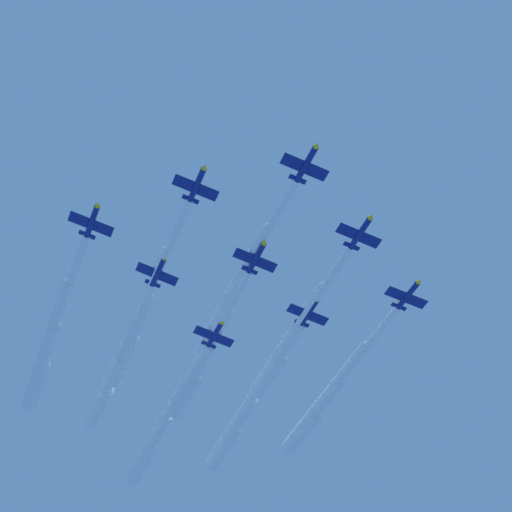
{
  "coord_description": "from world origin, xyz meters",
  "views": [
    {
      "loc": [
        39.48,
        147.58,
        19.52
      ],
      "look_at": [
        0.0,
        0.0,
        145.79
      ],
      "focal_mm": 73.52,
      "sensor_mm": 36.0,
      "label": 1
    }
  ],
  "objects_px": {
    "jet_port_inner": "(288,344)",
    "jet_starboard_mid": "(324,401)",
    "jet_lead": "(233,295)",
    "jet_port_outer": "(47,350)",
    "jet_starboard_outer": "(241,418)",
    "jet_trail_starboard": "(157,435)",
    "jet_trail_port": "(112,376)",
    "jet_starboard_inner": "(138,323)",
    "jet_port_mid": "(199,365)"
  },
  "relations": [
    {
      "from": "jet_port_inner",
      "to": "jet_starboard_mid",
      "type": "distance_m",
      "value": 22.67
    },
    {
      "from": "jet_lead",
      "to": "jet_starboard_mid",
      "type": "bearing_deg",
      "value": -133.47
    },
    {
      "from": "jet_port_outer",
      "to": "jet_starboard_outer",
      "type": "relative_size",
      "value": 1.0
    },
    {
      "from": "jet_starboard_mid",
      "to": "jet_lead",
      "type": "bearing_deg",
      "value": 46.53
    },
    {
      "from": "jet_lead",
      "to": "jet_starboard_mid",
      "type": "xyz_separation_m",
      "value": [
        -28.83,
        -30.41,
        -2.02
      ]
    },
    {
      "from": "jet_port_outer",
      "to": "jet_port_inner",
      "type": "bearing_deg",
      "value": 163.63
    },
    {
      "from": "jet_port_inner",
      "to": "jet_trail_starboard",
      "type": "xyz_separation_m",
      "value": [
        19.82,
        -42.27,
        -1.34
      ]
    },
    {
      "from": "jet_starboard_outer",
      "to": "jet_trail_port",
      "type": "relative_size",
      "value": 1.1
    },
    {
      "from": "jet_starboard_inner",
      "to": "jet_port_outer",
      "type": "xyz_separation_m",
      "value": [
        17.23,
        -10.73,
        -2.85
      ]
    },
    {
      "from": "jet_trail_starboard",
      "to": "jet_starboard_outer",
      "type": "bearing_deg",
      "value": 147.5
    },
    {
      "from": "jet_lead",
      "to": "jet_port_outer",
      "type": "distance_m",
      "value": 43.06
    },
    {
      "from": "jet_starboard_outer",
      "to": "jet_trail_port",
      "type": "xyz_separation_m",
      "value": [
        31.37,
        6.82,
        1.94
      ]
    },
    {
      "from": "jet_port_outer",
      "to": "jet_starboard_outer",
      "type": "height_order",
      "value": "jet_starboard_outer"
    },
    {
      "from": "jet_lead",
      "to": "jet_trail_port",
      "type": "bearing_deg",
      "value": -63.14
    },
    {
      "from": "jet_port_inner",
      "to": "jet_starboard_mid",
      "type": "height_order",
      "value": "jet_port_inner"
    },
    {
      "from": "jet_starboard_mid",
      "to": "jet_port_outer",
      "type": "height_order",
      "value": "jet_port_outer"
    },
    {
      "from": "jet_starboard_outer",
      "to": "jet_port_mid",
      "type": "bearing_deg",
      "value": 53.59
    },
    {
      "from": "jet_port_mid",
      "to": "jet_trail_starboard",
      "type": "relative_size",
      "value": 0.89
    },
    {
      "from": "jet_starboard_inner",
      "to": "jet_starboard_mid",
      "type": "height_order",
      "value": "jet_starboard_inner"
    },
    {
      "from": "jet_lead",
      "to": "jet_starboard_inner",
      "type": "height_order",
      "value": "jet_starboard_inner"
    },
    {
      "from": "jet_starboard_mid",
      "to": "jet_trail_port",
      "type": "height_order",
      "value": "jet_trail_port"
    },
    {
      "from": "jet_port_outer",
      "to": "jet_trail_starboard",
      "type": "distance_m",
      "value": 40.22
    },
    {
      "from": "jet_trail_port",
      "to": "jet_port_mid",
      "type": "bearing_deg",
      "value": 144.66
    },
    {
      "from": "jet_trail_port",
      "to": "jet_port_inner",
      "type": "bearing_deg",
      "value": 144.19
    },
    {
      "from": "jet_lead",
      "to": "jet_port_inner",
      "type": "xyz_separation_m",
      "value": [
        -15.04,
        -12.45,
        -0.78
      ]
    },
    {
      "from": "jet_lead",
      "to": "jet_trail_starboard",
      "type": "relative_size",
      "value": 0.91
    },
    {
      "from": "jet_starboard_inner",
      "to": "jet_trail_starboard",
      "type": "xyz_separation_m",
      "value": [
        -11.68,
        -38.69,
        -3.4
      ]
    },
    {
      "from": "jet_starboard_mid",
      "to": "jet_port_mid",
      "type": "bearing_deg",
      "value": 11.16
    },
    {
      "from": "jet_port_inner",
      "to": "jet_starboard_inner",
      "type": "bearing_deg",
      "value": -6.49
    },
    {
      "from": "jet_port_mid",
      "to": "jet_trail_starboard",
      "type": "height_order",
      "value": "jet_port_mid"
    },
    {
      "from": "jet_port_inner",
      "to": "jet_port_outer",
      "type": "height_order",
      "value": "jet_port_inner"
    },
    {
      "from": "jet_starboard_outer",
      "to": "jet_trail_starboard",
      "type": "height_order",
      "value": "jet_starboard_outer"
    },
    {
      "from": "jet_lead",
      "to": "jet_starboard_mid",
      "type": "relative_size",
      "value": 0.94
    },
    {
      "from": "jet_port_inner",
      "to": "jet_port_mid",
      "type": "bearing_deg",
      "value": -36.31
    },
    {
      "from": "jet_port_mid",
      "to": "jet_port_outer",
      "type": "xyz_separation_m",
      "value": [
        32.39,
        -2.3,
        -0.27
      ]
    },
    {
      "from": "jet_trail_port",
      "to": "jet_starboard_inner",
      "type": "bearing_deg",
      "value": 95.89
    },
    {
      "from": "jet_port_outer",
      "to": "jet_trail_port",
      "type": "height_order",
      "value": "jet_trail_port"
    },
    {
      "from": "jet_lead",
      "to": "jet_port_mid",
      "type": "relative_size",
      "value": 1.02
    },
    {
      "from": "jet_port_mid",
      "to": "jet_trail_starboard",
      "type": "distance_m",
      "value": 30.47
    },
    {
      "from": "jet_port_inner",
      "to": "jet_trail_starboard",
      "type": "bearing_deg",
      "value": -64.88
    },
    {
      "from": "jet_port_inner",
      "to": "jet_port_mid",
      "type": "height_order",
      "value": "jet_port_inner"
    },
    {
      "from": "jet_trail_port",
      "to": "jet_lead",
      "type": "bearing_deg",
      "value": 116.86
    },
    {
      "from": "jet_port_mid",
      "to": "jet_trail_starboard",
      "type": "xyz_separation_m",
      "value": [
        3.48,
        -30.26,
        -0.82
      ]
    },
    {
      "from": "jet_starboard_mid",
      "to": "jet_port_outer",
      "type": "bearing_deg",
      "value": 3.33
    },
    {
      "from": "jet_lead",
      "to": "jet_starboard_inner",
      "type": "bearing_deg",
      "value": -44.24
    },
    {
      "from": "jet_port_inner",
      "to": "jet_trail_port",
      "type": "relative_size",
      "value": 0.96
    },
    {
      "from": "jet_port_mid",
      "to": "jet_starboard_mid",
      "type": "distance_m",
      "value": 30.72
    },
    {
      "from": "jet_lead",
      "to": "jet_trail_port",
      "type": "height_order",
      "value": "jet_trail_port"
    },
    {
      "from": "jet_starboard_outer",
      "to": "jet_trail_starboard",
      "type": "bearing_deg",
      "value": -32.5
    },
    {
      "from": "jet_port_inner",
      "to": "jet_lead",
      "type": "bearing_deg",
      "value": 39.62
    }
  ]
}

